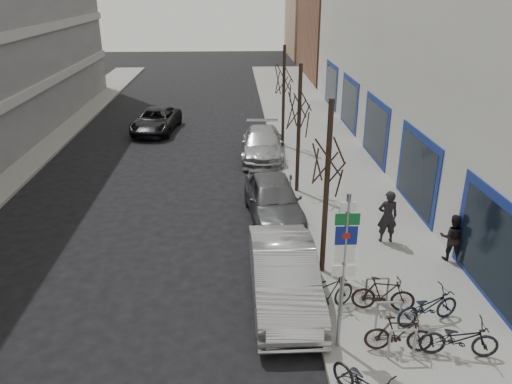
{
  "coord_description": "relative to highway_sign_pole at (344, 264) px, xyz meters",
  "views": [
    {
      "loc": [
        -0.03,
        -9.73,
        8.33
      ],
      "look_at": [
        0.64,
        5.44,
        2.0
      ],
      "focal_mm": 35.0,
      "sensor_mm": 36.0,
      "label": 1
    }
  ],
  "objects": [
    {
      "name": "bike_mid_inner",
      "position": [
        0.02,
        1.39,
        -1.77
      ],
      "size": [
        1.79,
        1.38,
        1.08
      ],
      "primitive_type": "imported",
      "rotation": [
        0.0,
        0.0,
        2.12
      ],
      "color": "black",
      "rests_on": "sidewalk_east"
    },
    {
      "name": "bike_far_curb",
      "position": [
        2.78,
        -0.44,
        -1.75
      ],
      "size": [
        1.9,
        0.8,
        1.12
      ],
      "primitive_type": "imported",
      "rotation": [
        0.0,
        0.0,
        1.44
      ],
      "color": "black",
      "rests_on": "sidewalk_east"
    },
    {
      "name": "bike_rack",
      "position": [
        1.4,
        0.61,
        -1.8
      ],
      "size": [
        0.66,
        2.26,
        0.83
      ],
      "color": "gray",
      "rests_on": "sidewalk_east"
    },
    {
      "name": "bike_near_left",
      "position": [
        0.19,
        -1.83,
        -1.75
      ],
      "size": [
        1.46,
        1.84,
        1.12
      ],
      "primitive_type": "imported",
      "rotation": [
        0.0,
        0.0,
        0.57
      ],
      "color": "black",
      "rests_on": "sidewalk_east"
    },
    {
      "name": "parked_car_front",
      "position": [
        -1.12,
        2.14,
        -1.62
      ],
      "size": [
        1.82,
        5.08,
        1.67
      ],
      "primitive_type": "imported",
      "rotation": [
        0.0,
        0.0,
        0.01
      ],
      "color": "#AEAFB4",
      "rests_on": "ground"
    },
    {
      "name": "sidewalk_east",
      "position": [
        2.1,
        10.01,
        -2.38
      ],
      "size": [
        5.0,
        70.0,
        0.15
      ],
      "primitive_type": "cube",
      "color": "slate",
      "rests_on": "ground"
    },
    {
      "name": "highway_sign_pole",
      "position": [
        0.0,
        0.0,
        0.0
      ],
      "size": [
        0.55,
        0.1,
        4.2
      ],
      "color": "gray",
      "rests_on": "ground"
    },
    {
      "name": "bike_mid_curb",
      "position": [
        2.49,
        0.84,
        -1.75
      ],
      "size": [
        1.91,
        1.07,
        1.12
      ],
      "primitive_type": "imported",
      "rotation": [
        0.0,
        0.0,
        1.87
      ],
      "color": "black",
      "rests_on": "sidewalk_east"
    },
    {
      "name": "tree_far",
      "position": [
        0.2,
        16.51,
        1.65
      ],
      "size": [
        1.8,
        1.8,
        5.5
      ],
      "color": "black",
      "rests_on": "ground"
    },
    {
      "name": "brick_building_far",
      "position": [
        10.6,
        40.01,
        1.54
      ],
      "size": [
        12.0,
        14.0,
        8.0
      ],
      "primitive_type": "cube",
      "color": "brown",
      "rests_on": "ground"
    },
    {
      "name": "bike_far_inner",
      "position": [
        1.49,
        1.4,
        -1.79
      ],
      "size": [
        1.77,
        0.8,
        1.03
      ],
      "primitive_type": "imported",
      "rotation": [
        0.0,
        0.0,
        1.39
      ],
      "color": "black",
      "rests_on": "sidewalk_east"
    },
    {
      "name": "parked_car_mid",
      "position": [
        -1.0,
        7.59,
        -1.64
      ],
      "size": [
        2.32,
        4.96,
        1.64
      ],
      "primitive_type": "imported",
      "rotation": [
        0.0,
        0.0,
        0.08
      ],
      "color": "#515257",
      "rests_on": "ground"
    },
    {
      "name": "tree_mid",
      "position": [
        0.2,
        10.01,
        1.65
      ],
      "size": [
        1.8,
        1.8,
        5.5
      ],
      "color": "black",
      "rests_on": "ground"
    },
    {
      "name": "parked_car_back",
      "position": [
        -1.0,
        14.87,
        -1.71
      ],
      "size": [
        2.33,
        5.22,
        1.49
      ],
      "primitive_type": "imported",
      "rotation": [
        0.0,
        0.0,
        -0.05
      ],
      "color": "#AAAAAF",
      "rests_on": "ground"
    },
    {
      "name": "tan_building_far",
      "position": [
        11.1,
        55.01,
        2.04
      ],
      "size": [
        13.0,
        12.0,
        9.0
      ],
      "primitive_type": "cube",
      "color": "#937A5B",
      "rests_on": "ground"
    },
    {
      "name": "meter_back",
      "position": [
        -0.25,
        14.01,
        -1.54
      ],
      "size": [
        0.1,
        0.08,
        1.27
      ],
      "color": "gray",
      "rests_on": "sidewalk_east"
    },
    {
      "name": "pedestrian_near",
      "position": [
        2.69,
        5.29,
        -1.37
      ],
      "size": [
        0.69,
        0.46,
        1.87
      ],
      "primitive_type": "imported",
      "rotation": [
        0.0,
        0.0,
        3.13
      ],
      "color": "black",
      "rests_on": "sidewalk_east"
    },
    {
      "name": "lane_car",
      "position": [
        -7.19,
        20.17,
        -1.76
      ],
      "size": [
        2.85,
        5.22,
        1.39
      ],
      "primitive_type": "imported",
      "rotation": [
        0.0,
        0.0,
        -0.11
      ],
      "color": "black",
      "rests_on": "ground"
    },
    {
      "name": "meter_front",
      "position": [
        -0.25,
        3.01,
        -1.54
      ],
      "size": [
        0.1,
        0.08,
        1.27
      ],
      "color": "gray",
      "rests_on": "sidewalk_east"
    },
    {
      "name": "bike_near_right",
      "position": [
        1.41,
        -0.23,
        -1.8
      ],
      "size": [
        1.71,
        0.68,
        1.01
      ],
      "primitive_type": "imported",
      "rotation": [
        0.0,
        0.0,
        1.46
      ],
      "color": "black",
      "rests_on": "sidewalk_east"
    },
    {
      "name": "pedestrian_far",
      "position": [
        4.4,
        4.0,
        -1.51
      ],
      "size": [
        0.68,
        0.56,
        1.59
      ],
      "primitive_type": "imported",
      "rotation": [
        0.0,
        0.0,
        2.83
      ],
      "color": "black",
      "rests_on": "sidewalk_east"
    },
    {
      "name": "meter_mid",
      "position": [
        -0.25,
        8.51,
        -1.54
      ],
      "size": [
        0.1,
        0.08,
        1.27
      ],
      "color": "gray",
      "rests_on": "sidewalk_east"
    },
    {
      "name": "tree_near",
      "position": [
        0.2,
        3.51,
        1.65
      ],
      "size": [
        1.8,
        1.8,
        5.5
      ],
      "color": "black",
      "rests_on": "ground"
    },
    {
      "name": "ground",
      "position": [
        -2.4,
        0.01,
        -2.46
      ],
      "size": [
        120.0,
        120.0,
        0.0
      ],
      "primitive_type": "plane",
      "color": "black",
      "rests_on": "ground"
    }
  ]
}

